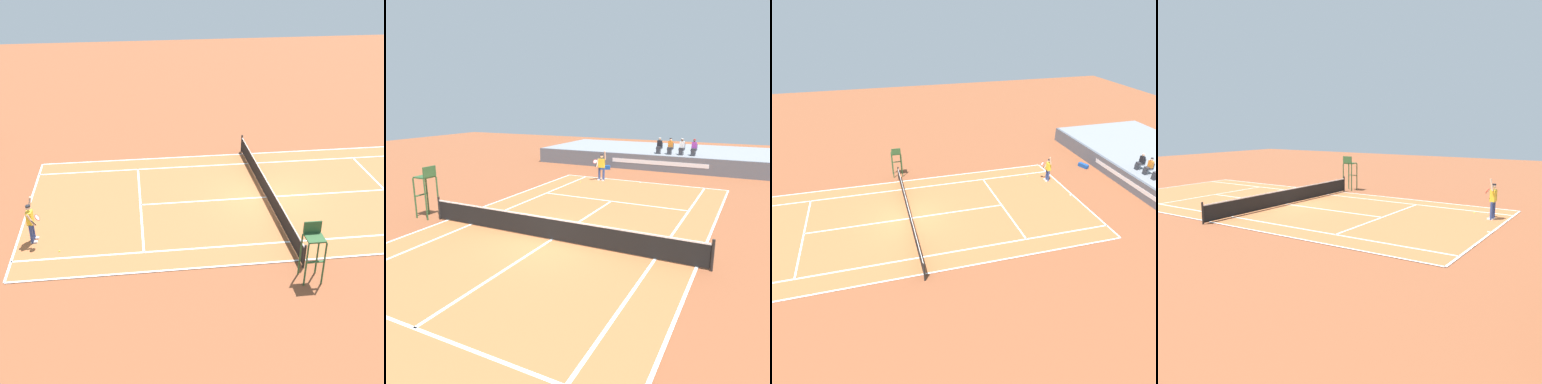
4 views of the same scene
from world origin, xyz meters
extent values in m
plane|color=brown|center=(0.00, 0.00, 0.00)|extent=(80.00, 80.00, 0.00)
cube|color=#B76638|center=(0.00, 0.00, 0.01)|extent=(10.98, 23.78, 0.02)
cube|color=white|center=(0.00, 11.89, 0.02)|extent=(10.98, 0.10, 0.01)
cube|color=white|center=(-5.49, 0.00, 0.02)|extent=(0.10, 23.78, 0.01)
cube|color=white|center=(5.49, 0.00, 0.02)|extent=(0.10, 23.78, 0.01)
cube|color=white|center=(-4.11, 0.00, 0.02)|extent=(0.10, 23.78, 0.01)
cube|color=white|center=(4.11, 0.00, 0.02)|extent=(0.10, 23.78, 0.01)
cube|color=white|center=(0.00, 6.40, 0.02)|extent=(8.22, 0.10, 0.01)
cube|color=white|center=(0.00, -6.40, 0.02)|extent=(8.22, 0.10, 0.01)
cube|color=white|center=(0.00, 0.00, 0.02)|extent=(0.10, 12.80, 0.01)
cube|color=white|center=(0.00, 11.79, 0.02)|extent=(0.10, 0.20, 0.01)
cylinder|color=black|center=(-5.94, 0.00, 0.54)|extent=(0.10, 0.10, 1.07)
cylinder|color=black|center=(5.94, 0.00, 0.54)|extent=(0.10, 0.10, 1.07)
cube|color=black|center=(0.00, 0.00, 0.48)|extent=(11.78, 0.02, 0.84)
cube|color=white|center=(0.00, 0.00, 0.90)|extent=(11.78, 0.03, 0.06)
cube|color=#565B66|center=(0.00, 16.36, 0.62)|extent=(21.53, 0.24, 1.25)
cube|color=silver|center=(0.00, 16.23, 0.69)|extent=(7.53, 0.01, 0.32)
cube|color=#474C56|center=(-0.30, 17.55, 1.66)|extent=(0.44, 0.44, 0.06)
cube|color=#474C56|center=(-0.30, 17.75, 1.91)|extent=(0.44, 0.06, 0.44)
cylinder|color=#4C4C51|center=(-0.12, 17.40, 1.44)|extent=(0.04, 0.04, 0.38)
cylinder|color=#4C4C51|center=(-0.47, 17.40, 1.44)|extent=(0.04, 0.04, 0.38)
cube|color=#2D2D33|center=(-0.30, 17.45, 1.74)|extent=(0.34, 0.44, 0.16)
cube|color=#2D2D33|center=(-0.30, 17.25, 1.47)|extent=(0.30, 0.14, 0.44)
cube|color=black|center=(-0.30, 17.61, 2.03)|extent=(0.36, 0.22, 0.52)
sphere|color=tan|center=(-0.30, 17.61, 2.40)|extent=(0.20, 0.20, 0.20)
cylinder|color=white|center=(-0.30, 17.61, 2.49)|extent=(0.19, 0.19, 0.05)
cube|color=#474C56|center=(0.58, 17.55, 1.66)|extent=(0.44, 0.44, 0.06)
cube|color=#474C56|center=(0.58, 17.75, 1.91)|extent=(0.44, 0.06, 0.44)
cylinder|color=#4C4C51|center=(0.75, 17.40, 1.44)|extent=(0.04, 0.04, 0.38)
cylinder|color=#4C4C51|center=(0.40, 17.40, 1.44)|extent=(0.04, 0.04, 0.38)
cube|color=#2D2D33|center=(0.58, 17.45, 1.74)|extent=(0.34, 0.44, 0.16)
cube|color=#2D2D33|center=(0.58, 17.25, 1.47)|extent=(0.30, 0.14, 0.44)
cube|color=orange|center=(0.58, 17.61, 2.03)|extent=(0.36, 0.22, 0.52)
sphere|color=beige|center=(0.58, 17.61, 2.40)|extent=(0.20, 0.20, 0.20)
cylinder|color=black|center=(0.58, 17.61, 2.49)|extent=(0.19, 0.19, 0.05)
cylinder|color=#4C4C51|center=(1.30, 17.40, 1.44)|extent=(0.04, 0.04, 0.38)
cube|color=#2D2D33|center=(1.48, 17.25, 1.47)|extent=(0.30, 0.14, 0.44)
cylinder|color=navy|center=(-2.45, 11.18, 0.46)|extent=(0.15, 0.15, 0.92)
cylinder|color=navy|center=(-2.77, 11.20, 0.46)|extent=(0.15, 0.15, 0.92)
cube|color=white|center=(-2.46, 11.12, 0.05)|extent=(0.13, 0.29, 0.10)
cube|color=white|center=(-2.78, 11.14, 0.05)|extent=(0.13, 0.29, 0.10)
cube|color=yellow|center=(-2.61, 11.19, 1.22)|extent=(0.41, 0.26, 0.60)
sphere|color=beige|center=(-2.61, 11.19, 1.69)|extent=(0.22, 0.22, 0.22)
cylinder|color=black|center=(-2.61, 11.19, 1.78)|extent=(0.21, 0.21, 0.06)
cylinder|color=beige|center=(-2.36, 11.14, 1.78)|extent=(0.10, 0.22, 0.61)
cylinder|color=beige|center=(-2.88, 11.10, 1.24)|extent=(0.11, 0.33, 0.56)
cylinder|color=black|center=(-2.92, 10.98, 1.11)|extent=(0.05, 0.19, 0.25)
torus|color=red|center=(-2.92, 10.80, 1.37)|extent=(0.31, 0.21, 0.26)
cylinder|color=silver|center=(-2.92, 10.80, 1.37)|extent=(0.28, 0.17, 0.22)
sphere|color=#D1E533|center=(-3.60, 9.98, 0.03)|extent=(0.07, 0.07, 0.07)
cylinder|color=#2D562D|center=(-7.06, -0.35, 0.95)|extent=(0.07, 0.07, 1.90)
cylinder|color=#2D562D|center=(-7.06, 0.35, 0.95)|extent=(0.07, 0.07, 1.90)
cylinder|color=#2D562D|center=(-6.36, -0.35, 0.95)|extent=(0.07, 0.07, 1.90)
cylinder|color=#2D562D|center=(-6.36, 0.35, 0.95)|extent=(0.07, 0.07, 1.90)
cube|color=#2D562D|center=(-6.71, 0.00, 1.93)|extent=(0.70, 0.70, 0.06)
cube|color=#2D562D|center=(-6.36, 0.00, 2.20)|extent=(0.06, 0.70, 0.48)
cube|color=#2D562D|center=(-7.02, 0.00, 1.04)|extent=(0.10, 0.70, 0.04)
cube|color=#194799|center=(-4.09, 15.34, 0.16)|extent=(0.90, 0.60, 0.32)
cylinder|color=#194799|center=(-4.48, 15.19, 0.16)|extent=(0.17, 0.32, 0.32)
cylinder|color=#194799|center=(-3.69, 15.49, 0.16)|extent=(0.17, 0.32, 0.32)
camera|label=1|loc=(-21.77, 6.57, 12.34)|focal=46.84mm
camera|label=2|loc=(6.90, -11.47, 5.25)|focal=34.03mm
camera|label=3|loc=(19.52, -1.71, 12.51)|focal=33.01mm
camera|label=4|loc=(18.69, 16.82, 4.76)|focal=40.23mm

